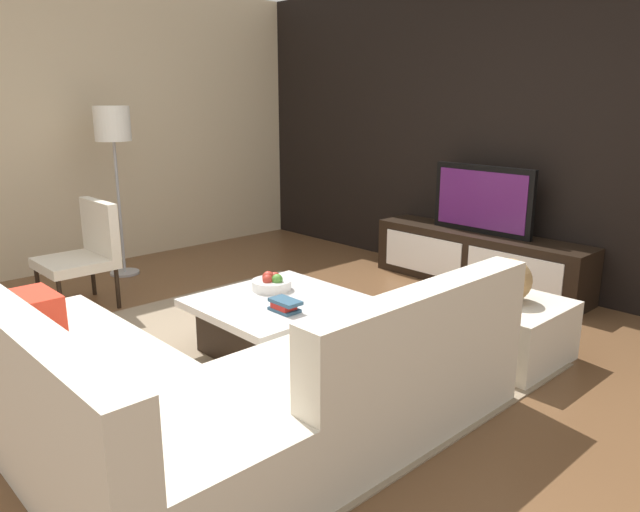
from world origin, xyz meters
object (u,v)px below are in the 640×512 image
Objects in this scene: accent_chair_near at (86,248)px; book_stack at (285,305)px; media_console at (478,259)px; decorative_ball at (510,280)px; floor_lamp at (113,134)px; coffee_table at (277,324)px; television at (482,200)px; sectional_couch at (207,388)px; fruit_bowl at (272,283)px; ottoman at (506,329)px.

accent_chair_near is 4.14× the size of book_stack.
accent_chair_near reaches higher than media_console.
floor_lamp is at bearing -165.31° from decorative_ball.
book_stack is (0.22, -0.12, 0.22)m from coffee_table.
media_console is 2.43m from book_stack.
television is at bearing 90.00° from media_console.
floor_lamp is at bearing 177.87° from coffee_table.
decorative_ball is at bearing 75.76° from sectional_couch.
media_console is 2.22m from fruit_bowl.
book_stack is (-0.89, -1.16, -0.12)m from decorative_ball.
television is 1.64m from decorative_ball.
fruit_bowl reaches higher than media_console.
media_console is at bearing 87.51° from coffee_table.
fruit_bowl is at bearing -144.01° from decorative_ball.
ottoman is at bearing 42.97° from coffee_table.
decorative_ball reaches higher than media_console.
book_stack is (2.05, 0.41, -0.07)m from accent_chair_near.
media_console is 0.55m from television.
decorative_ball is at bearing 42.97° from coffee_table.
ottoman is at bearing -51.06° from media_console.
coffee_table is 1.45× the size of ottoman.
television is at bearing 82.78° from fruit_bowl.
floor_lamp is 5.69× the size of decorative_ball.
floor_lamp is (-2.59, -2.20, 1.11)m from media_console.
media_console is 2.30m from coffee_table.
floor_lamp reaches higher than sectional_couch.
accent_chair_near is 3.35m from ottoman.
accent_chair_near is (-2.44, 0.42, 0.20)m from sectional_couch.
accent_chair_near is 0.54× the size of floor_lamp.
sectional_couch is 2.07m from decorative_ball.
floor_lamp reaches higher than coffee_table.
media_console is 7.21× the size of decorative_ball.
accent_chair_near reaches higher than book_stack.
coffee_table is (-0.61, 0.95, -0.08)m from sectional_couch.
ottoman is (0.51, 1.99, -0.08)m from sectional_couch.
fruit_bowl is 1.60m from decorative_ball.
ottoman is at bearing 30.09° from accent_chair_near.
coffee_table is 1.17× the size of accent_chair_near.
ottoman reaches higher than coffee_table.
sectional_couch is 2.06m from ottoman.
fruit_bowl is (-0.18, 0.10, 0.23)m from coffee_table.
television is at bearing 98.93° from sectional_couch.
television reaches higher than book_stack.
floor_lamp is (-2.49, 0.09, 1.16)m from coffee_table.
television is at bearing 40.36° from floor_lamp.
media_console is 2.92× the size of ottoman.
media_console is 1.27× the size of floor_lamp.
fruit_bowl is at bearing 151.42° from book_stack.
media_console is at bearing 57.74° from accent_chair_near.
coffee_table is (-0.10, -2.30, -0.05)m from media_console.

